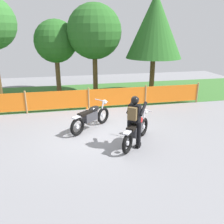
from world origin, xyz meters
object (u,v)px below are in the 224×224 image
(rider_trailing, at_px, (134,119))
(traffic_cone, at_px, (87,111))
(motorcycle_trailing, at_px, (136,130))
(motorcycle_lead, at_px, (91,117))

(rider_trailing, distance_m, traffic_cone, 3.43)
(motorcycle_trailing, distance_m, traffic_cone, 3.25)
(motorcycle_lead, bearing_deg, motorcycle_trailing, -91.18)
(motorcycle_lead, relative_size, motorcycle_trailing, 0.97)
(traffic_cone, bearing_deg, rider_trailing, -69.82)
(rider_trailing, relative_size, traffic_cone, 3.19)
(motorcycle_lead, bearing_deg, rider_trailing, -97.41)
(rider_trailing, bearing_deg, traffic_cone, 58.94)
(rider_trailing, bearing_deg, motorcycle_lead, 72.68)
(motorcycle_lead, xyz_separation_m, traffic_cone, (0.00, 1.43, -0.23))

